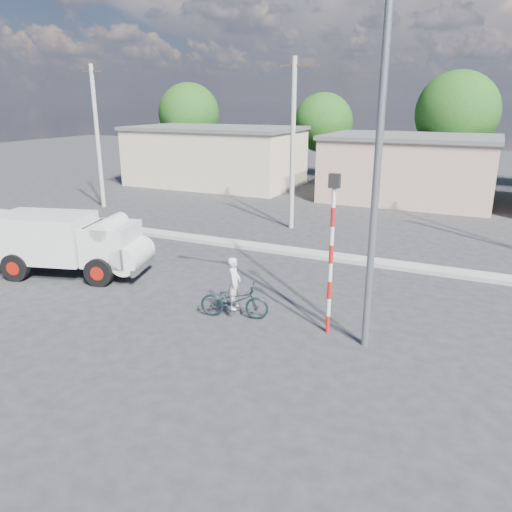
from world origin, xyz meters
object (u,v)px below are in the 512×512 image
at_px(traffic_pole, 332,242).
at_px(streetlight, 371,152).
at_px(cyclist, 234,293).
at_px(bicycle, 234,300).
at_px(truck, 73,242).

bearing_deg(traffic_pole, streetlight, -17.73).
xyz_separation_m(traffic_pole, streetlight, (0.94, -0.30, 2.37)).
distance_m(cyclist, traffic_pole, 3.33).
bearing_deg(traffic_pole, bicycle, -175.69).
height_order(truck, cyclist, truck).
height_order(truck, traffic_pole, traffic_pole).
distance_m(truck, cyclist, 7.04).
bearing_deg(traffic_pole, truck, 176.26).
bearing_deg(cyclist, truck, 67.93).
relative_size(bicycle, streetlight, 0.22).
bearing_deg(bicycle, streetlight, -106.55).
xyz_separation_m(bicycle, cyclist, (0.00, 0.00, 0.24)).
distance_m(truck, bicycle, 7.06).
bearing_deg(cyclist, streetlight, -106.55).
bearing_deg(truck, traffic_pole, -19.40).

